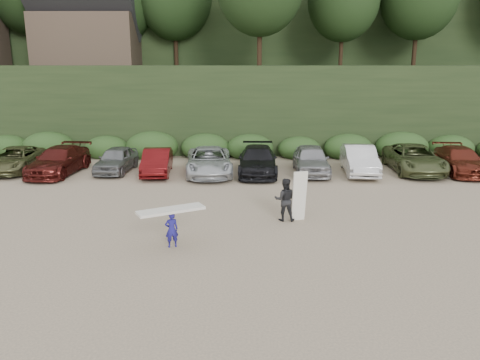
{
  "coord_description": "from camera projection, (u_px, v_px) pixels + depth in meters",
  "views": [
    {
      "loc": [
        0.79,
        -16.32,
        6.1
      ],
      "look_at": [
        0.61,
        3.0,
        1.3
      ],
      "focal_mm": 35.0,
      "sensor_mm": 36.0,
      "label": 1
    }
  ],
  "objects": [
    {
      "name": "ground",
      "position": [
        223.0,
        233.0,
        17.32
      ],
      "size": [
        120.0,
        120.0,
        0.0
      ],
      "primitive_type": "plane",
      "color": "tan",
      "rests_on": "ground"
    },
    {
      "name": "hillside_backdrop",
      "position": [
        235.0,
        14.0,
        49.48
      ],
      "size": [
        90.0,
        41.5,
        28.0
      ],
      "color": "black",
      "rests_on": "ground"
    },
    {
      "name": "parked_cars",
      "position": [
        243.0,
        160.0,
        26.8
      ],
      "size": [
        39.74,
        6.4,
        1.65
      ],
      "color": "#9F9FA4",
      "rests_on": "ground"
    },
    {
      "name": "child_surfer",
      "position": [
        171.0,
        221.0,
        15.83
      ],
      "size": [
        2.31,
        1.63,
        1.37
      ],
      "color": "navy",
      "rests_on": "ground"
    },
    {
      "name": "adult_surfer",
      "position": [
        286.0,
        199.0,
        18.57
      ],
      "size": [
        1.32,
        0.71,
        2.04
      ],
      "color": "black",
      "rests_on": "ground"
    }
  ]
}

